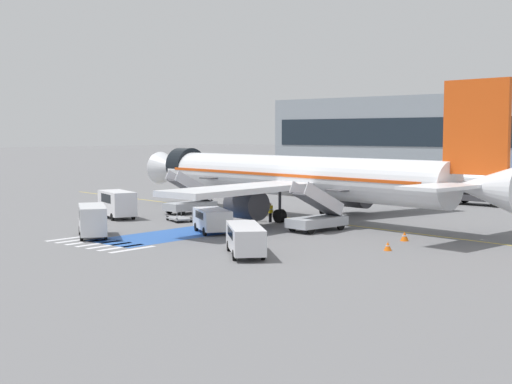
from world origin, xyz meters
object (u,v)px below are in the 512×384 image
at_px(fuel_tanker, 467,188).
at_px(service_van_1, 245,237).
at_px(boarding_stairs_forward, 190,203).
at_px(service_van_2, 92,218).
at_px(ground_crew_0, 256,210).
at_px(traffic_cone_1, 405,236).
at_px(airliner, 296,177).
at_px(traffic_cone_2, 388,246).
at_px(traffic_cone_0, 130,208).
at_px(terminal_building, 508,136).
at_px(ground_crew_1, 270,211).
at_px(baggage_cart, 179,218).
at_px(service_van_3, 117,202).
at_px(service_van_0, 212,218).
at_px(boarding_stairs_aft, 317,218).

distance_m(fuel_tanker, service_van_1, 38.64).
xyz_separation_m(boarding_stairs_forward, service_van_2, (5.85, -15.14, 0.35)).
height_order(service_van_1, ground_crew_0, service_van_1).
distance_m(service_van_1, traffic_cone_1, 12.40).
bearing_deg(ground_crew_0, fuel_tanker, -157.06).
bearing_deg(airliner, fuel_tanker, -8.08).
bearing_deg(traffic_cone_1, traffic_cone_2, -73.78).
xyz_separation_m(traffic_cone_0, terminal_building, (8.75, 70.12, 6.68)).
height_order(ground_crew_1, traffic_cone_1, ground_crew_1).
xyz_separation_m(airliner, boarding_stairs_forward, (-9.95, -3.22, -2.65)).
bearing_deg(traffic_cone_0, traffic_cone_2, -7.93).
bearing_deg(baggage_cart, service_van_3, -49.40).
bearing_deg(ground_crew_0, service_van_3, -20.78).
bearing_deg(baggage_cart, boarding_stairs_forward, -122.43).
distance_m(ground_crew_1, terminal_building, 69.14).
xyz_separation_m(traffic_cone_1, terminal_building, (-21.22, 70.16, 6.59)).
distance_m(service_van_2, ground_crew_1, 15.46).
xyz_separation_m(service_van_0, baggage_cart, (-7.05, 3.11, -0.83)).
relative_size(ground_crew_1, terminal_building, 0.02).
relative_size(service_van_2, traffic_cone_1, 7.81).
distance_m(ground_crew_1, traffic_cone_2, 16.04).
distance_m(service_van_3, baggage_cart, 6.15).
bearing_deg(traffic_cone_0, service_van_2, -47.09).
relative_size(fuel_tanker, ground_crew_1, 5.96).
height_order(airliner, ground_crew_1, airliner).
xyz_separation_m(service_van_3, baggage_cart, (5.65, 2.12, -1.16)).
distance_m(airliner, ground_crew_0, 4.82).
relative_size(baggage_cart, traffic_cone_2, 5.15).
height_order(fuel_tanker, service_van_0, fuel_tanker).
distance_m(boarding_stairs_forward, baggage_cart, 6.09).
bearing_deg(service_van_3, fuel_tanker, -10.49).
distance_m(baggage_cart, traffic_cone_0, 10.55).
xyz_separation_m(fuel_tanker, traffic_cone_1, (7.94, -26.88, -1.43)).
xyz_separation_m(airliner, traffic_cone_0, (-16.42, -5.11, -3.41)).
height_order(service_van_2, terminal_building, terminal_building).
xyz_separation_m(baggage_cart, traffic_cone_0, (-10.14, 2.90, -0.02)).
bearing_deg(ground_crew_0, traffic_cone_2, 108.84).
bearing_deg(ground_crew_0, airliner, -161.43).
distance_m(baggage_cart, ground_crew_0, 6.54).
bearing_deg(service_van_0, terminal_building, -143.20).
bearing_deg(traffic_cone_2, service_van_0, -173.26).
height_order(service_van_3, ground_crew_1, service_van_3).
relative_size(boarding_stairs_aft, service_van_1, 1.00).
bearing_deg(traffic_cone_2, boarding_stairs_aft, 153.26).
bearing_deg(traffic_cone_2, service_van_1, -127.65).
bearing_deg(service_van_2, boarding_stairs_forward, -125.51).
relative_size(service_van_3, traffic_cone_0, 10.43).
xyz_separation_m(service_van_2, baggage_cart, (-2.18, 10.35, -1.09)).
distance_m(ground_crew_1, traffic_cone_0, 16.47).
bearing_deg(baggage_cart, airliner, 162.00).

